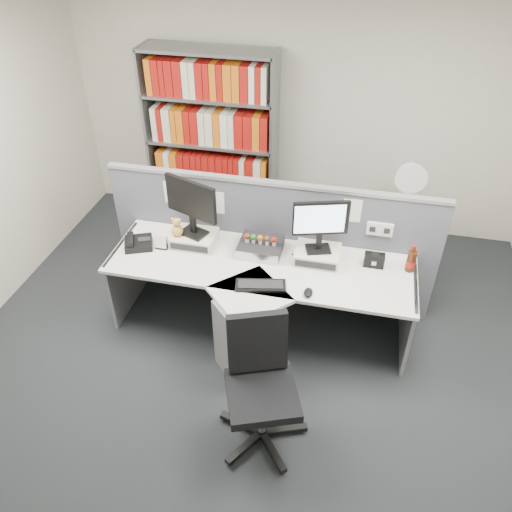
% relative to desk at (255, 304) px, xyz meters
% --- Properties ---
extents(ground, '(5.50, 5.50, 0.00)m').
position_rel_desk_xyz_m(ground, '(0.00, -0.60, -0.46)').
color(ground, '#272B2E').
rests_on(ground, ground).
extents(room_shell, '(5.04, 5.54, 2.72)m').
position_rel_desk_xyz_m(room_shell, '(0.00, -0.60, 1.33)').
color(room_shell, beige).
rests_on(room_shell, ground).
extents(partition, '(3.00, 0.08, 1.27)m').
position_rel_desk_xyz_m(partition, '(0.00, 0.65, 0.19)').
color(partition, '#595A65').
rests_on(partition, ground).
extents(desk, '(2.60, 1.20, 0.72)m').
position_rel_desk_xyz_m(desk, '(0.00, 0.00, 0.00)').
color(desk, silver).
rests_on(desk, ground).
extents(monitor_riser_left, '(0.38, 0.31, 0.10)m').
position_rel_desk_xyz_m(monitor_riser_left, '(-0.64, 0.38, 0.31)').
color(monitor_riser_left, beige).
rests_on(monitor_riser_left, desk).
extents(monitor_riser_right, '(0.38, 0.31, 0.10)m').
position_rel_desk_xyz_m(monitor_riser_right, '(0.46, 0.38, 0.31)').
color(monitor_riser_right, beige).
rests_on(monitor_riser_right, desk).
extents(monitor_left, '(0.49, 0.24, 0.52)m').
position_rel_desk_xyz_m(monitor_left, '(-0.64, 0.38, 0.68)').
color(monitor_left, black).
rests_on(monitor_left, monitor_riser_left).
extents(monitor_right, '(0.45, 0.20, 0.47)m').
position_rel_desk_xyz_m(monitor_right, '(0.46, 0.38, 0.64)').
color(monitor_right, black).
rests_on(monitor_right, monitor_riser_right).
extents(desktop_pc, '(0.37, 0.33, 0.10)m').
position_rel_desk_xyz_m(desktop_pc, '(-0.03, 0.39, 0.31)').
color(desktop_pc, black).
rests_on(desktop_pc, desk).
extents(figurines, '(0.29, 0.05, 0.09)m').
position_rel_desk_xyz_m(figurines, '(-0.05, 0.37, 0.41)').
color(figurines, beige).
rests_on(figurines, desktop_pc).
extents(keyboard, '(0.42, 0.23, 0.03)m').
position_rel_desk_xyz_m(keyboard, '(0.07, -0.07, 0.28)').
color(keyboard, black).
rests_on(keyboard, desk).
extents(mouse, '(0.07, 0.11, 0.04)m').
position_rel_desk_xyz_m(mouse, '(0.45, -0.09, 0.28)').
color(mouse, black).
rests_on(mouse, desk).
extents(desk_phone, '(0.30, 0.29, 0.10)m').
position_rel_desk_xyz_m(desk_phone, '(-1.11, 0.22, 0.30)').
color(desk_phone, black).
rests_on(desk_phone, desk).
extents(desk_calendar, '(0.11, 0.08, 0.13)m').
position_rel_desk_xyz_m(desk_calendar, '(-0.89, 0.25, 0.32)').
color(desk_calendar, black).
rests_on(desk_calendar, desk).
extents(plush_toy, '(0.10, 0.10, 0.18)m').
position_rel_desk_xyz_m(plush_toy, '(-0.77, 0.33, 0.44)').
color(plush_toy, gold).
rests_on(plush_toy, monitor_riser_left).
extents(speaker, '(0.17, 0.09, 0.11)m').
position_rel_desk_xyz_m(speaker, '(0.94, 0.41, 0.32)').
color(speaker, black).
rests_on(speaker, desk).
extents(cola_bottle, '(0.08, 0.08, 0.26)m').
position_rel_desk_xyz_m(cola_bottle, '(1.23, 0.40, 0.36)').
color(cola_bottle, '#3F190A').
rests_on(cola_bottle, desk).
extents(shelving_unit, '(1.41, 0.40, 2.00)m').
position_rel_desk_xyz_m(shelving_unit, '(-0.90, 1.85, 0.52)').
color(shelving_unit, slate).
rests_on(shelving_unit, ground).
extents(filing_cabinet, '(0.45, 0.61, 0.70)m').
position_rel_desk_xyz_m(filing_cabinet, '(1.20, 1.40, -0.11)').
color(filing_cabinet, slate).
rests_on(filing_cabinet, ground).
extents(desk_fan, '(0.30, 0.18, 0.51)m').
position_rel_desk_xyz_m(desk_fan, '(1.20, 1.40, 0.57)').
color(desk_fan, white).
rests_on(desk_fan, filing_cabinet).
extents(office_chair, '(0.67, 0.66, 1.01)m').
position_rel_desk_xyz_m(office_chair, '(0.24, -0.86, 0.08)').
color(office_chair, silver).
rests_on(office_chair, ground).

